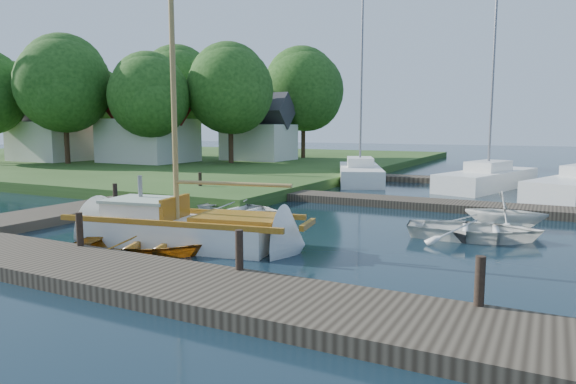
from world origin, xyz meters
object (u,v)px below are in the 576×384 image
at_px(tender_c, 474,226).
at_px(tree_6, 9,98).
at_px(house_c, 259,134).
at_px(sailboat, 190,232).
at_px(tree_7, 304,90).
at_px(tender_a, 240,206).
at_px(tree_3, 231,89).
at_px(tree_5, 94,101).
at_px(tender_d, 506,209).
at_px(mooring_post_1, 80,229).
at_px(house_b, 52,131).
at_px(marina_boat_0, 360,172).
at_px(house_a, 148,129).
at_px(tree_1, 64,84).
at_px(mooring_post_2, 239,250).
at_px(mooring_post_4, 115,194).
at_px(tree_2, 150,96).
at_px(mooring_post_3, 480,281).
at_px(tree_4, 178,89).
at_px(mooring_post_5, 200,181).
at_px(dinghy, 141,241).

relative_size(tender_c, tree_6, 0.42).
bearing_deg(house_c, sailboat, -63.22).
height_order(house_c, tree_7, tree_7).
distance_m(tender_a, house_c, 23.27).
bearing_deg(tree_3, tree_5, 172.88).
xyz_separation_m(tender_d, house_c, (-19.72, 18.53, 1.96)).
xyz_separation_m(sailboat, tree_7, (-10.48, 28.78, 5.86)).
distance_m(mooring_post_1, house_b, 31.47).
relative_size(marina_boat_0, house_c, 1.97).
height_order(house_a, house_c, house_a).
bearing_deg(tender_c, tree_1, 61.41).
distance_m(mooring_post_2, tender_d, 9.47).
xyz_separation_m(mooring_post_4, tree_1, (-17.00, 12.05, 5.39)).
relative_size(house_c, tree_6, 0.62).
bearing_deg(tender_a, tree_2, 53.92).
relative_size(mooring_post_3, tree_3, 0.09).
distance_m(tree_2, tree_3, 5.68).
relative_size(sailboat, tree_4, 1.02).
distance_m(mooring_post_2, mooring_post_5, 13.12).
relative_size(dinghy, house_b, 0.57).
relative_size(tender_a, house_c, 0.60).
bearing_deg(mooring_post_4, tree_7, 100.86).
height_order(mooring_post_2, mooring_post_4, same).
distance_m(mooring_post_5, house_b, 22.94).
relative_size(mooring_post_5, tree_1, 0.09).
bearing_deg(tender_c, tree_7, 26.18).
relative_size(house_a, house_c, 1.19).
relative_size(mooring_post_3, mooring_post_5, 1.00).
xyz_separation_m(tree_4, tree_7, (10.00, 4.00, -0.17)).
bearing_deg(tree_7, tree_6, -157.38).
distance_m(mooring_post_1, dinghy, 1.44).
xyz_separation_m(house_a, tree_3, (6.00, 2.05, 2.85)).
xyz_separation_m(tree_3, tree_7, (2.00, 8.00, 0.39)).
height_order(mooring_post_4, dinghy, mooring_post_4).
distance_m(mooring_post_4, tree_5, 30.87).
relative_size(mooring_post_2, house_b, 0.14).
bearing_deg(marina_boat_0, tree_1, 73.90).
bearing_deg(tender_c, tender_d, -26.72).
xyz_separation_m(tender_a, house_c, (-11.19, 20.28, 2.25)).
bearing_deg(tender_a, mooring_post_1, -178.59).
bearing_deg(dinghy, tree_2, 20.21).
height_order(mooring_post_5, tree_3, tree_3).
bearing_deg(tree_5, mooring_post_1, -42.86).
bearing_deg(tree_2, dinghy, -48.49).
relative_size(mooring_post_2, dinghy, 0.24).
xyz_separation_m(marina_boat_0, house_a, (-17.22, 1.76, 2.39)).
distance_m(mooring_post_5, tree_2, 14.95).
bearing_deg(tender_d, tree_6, 71.38).
xyz_separation_m(tender_c, tender_d, (0.65, 1.99, 0.25)).
bearing_deg(sailboat, mooring_post_1, -132.93).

